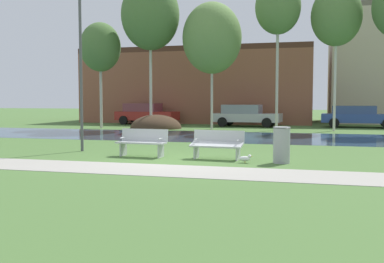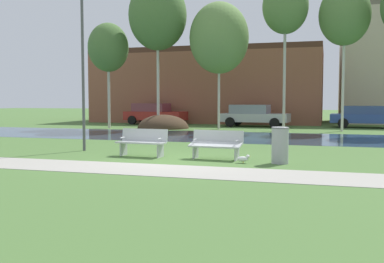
{
  "view_description": "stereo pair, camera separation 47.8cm",
  "coord_description": "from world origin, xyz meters",
  "px_view_note": "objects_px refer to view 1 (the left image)",
  "views": [
    {
      "loc": [
        3.94,
        -12.73,
        1.81
      ],
      "look_at": [
        0.25,
        1.31,
        0.78
      ],
      "focal_mm": 42.14,
      "sensor_mm": 36.0,
      "label": 1
    },
    {
      "loc": [
        4.4,
        -12.6,
        1.81
      ],
      "look_at": [
        0.25,
        1.31,
        0.78
      ],
      "focal_mm": 42.14,
      "sensor_mm": 36.0,
      "label": 2
    }
  ],
  "objects_px": {
    "trash_bin": "(282,144)",
    "seagull": "(245,158)",
    "parked_sedan_second_silver": "(245,115)",
    "bench_right": "(217,144)",
    "parked_hatch_third_blue": "(358,116)",
    "streetlamp": "(80,37)",
    "parked_van_nearest_red": "(146,113)",
    "bench_left": "(142,142)"
  },
  "relations": [
    {
      "from": "trash_bin",
      "to": "parked_hatch_third_blue",
      "type": "xyz_separation_m",
      "value": [
        3.81,
        18.03,
        0.22
      ]
    },
    {
      "from": "streetlamp",
      "to": "parked_van_nearest_red",
      "type": "height_order",
      "value": "streetlamp"
    },
    {
      "from": "seagull",
      "to": "parked_hatch_third_blue",
      "type": "relative_size",
      "value": 0.08
    },
    {
      "from": "bench_right",
      "to": "streetlamp",
      "type": "relative_size",
      "value": 0.27
    },
    {
      "from": "trash_bin",
      "to": "parked_sedan_second_silver",
      "type": "height_order",
      "value": "parked_sedan_second_silver"
    },
    {
      "from": "bench_right",
      "to": "parked_van_nearest_red",
      "type": "distance_m",
      "value": 19.69
    },
    {
      "from": "seagull",
      "to": "parked_sedan_second_silver",
      "type": "relative_size",
      "value": 0.09
    },
    {
      "from": "parked_hatch_third_blue",
      "to": "streetlamp",
      "type": "bearing_deg",
      "value": -122.72
    },
    {
      "from": "streetlamp",
      "to": "parked_sedan_second_silver",
      "type": "height_order",
      "value": "streetlamp"
    },
    {
      "from": "parked_hatch_third_blue",
      "to": "bench_right",
      "type": "bearing_deg",
      "value": -108.06
    },
    {
      "from": "bench_right",
      "to": "parked_sedan_second_silver",
      "type": "xyz_separation_m",
      "value": [
        -1.5,
        16.9,
        0.3
      ]
    },
    {
      "from": "bench_left",
      "to": "parked_van_nearest_red",
      "type": "xyz_separation_m",
      "value": [
        -6.45,
        17.57,
        0.33
      ]
    },
    {
      "from": "parked_sedan_second_silver",
      "to": "trash_bin",
      "type": "bearing_deg",
      "value": -78.74
    },
    {
      "from": "trash_bin",
      "to": "parked_van_nearest_red",
      "type": "bearing_deg",
      "value": 121.1
    },
    {
      "from": "parked_van_nearest_red",
      "to": "trash_bin",
      "type": "bearing_deg",
      "value": -58.9
    },
    {
      "from": "bench_left",
      "to": "trash_bin",
      "type": "relative_size",
      "value": 1.58
    },
    {
      "from": "bench_right",
      "to": "seagull",
      "type": "bearing_deg",
      "value": -33.2
    },
    {
      "from": "bench_left",
      "to": "trash_bin",
      "type": "height_order",
      "value": "trash_bin"
    },
    {
      "from": "seagull",
      "to": "streetlamp",
      "type": "distance_m",
      "value": 7.24
    },
    {
      "from": "streetlamp",
      "to": "parked_hatch_third_blue",
      "type": "xyz_separation_m",
      "value": [
        10.77,
        16.76,
        -3.21
      ]
    },
    {
      "from": "seagull",
      "to": "parked_van_nearest_red",
      "type": "bearing_deg",
      "value": 118.39
    },
    {
      "from": "streetlamp",
      "to": "parked_van_nearest_red",
      "type": "xyz_separation_m",
      "value": [
        -3.87,
        16.69,
        -3.16
      ]
    },
    {
      "from": "trash_bin",
      "to": "parked_van_nearest_red",
      "type": "distance_m",
      "value": 20.97
    },
    {
      "from": "trash_bin",
      "to": "streetlamp",
      "type": "distance_m",
      "value": 7.86
    },
    {
      "from": "parked_van_nearest_red",
      "to": "parked_sedan_second_silver",
      "type": "relative_size",
      "value": 0.99
    },
    {
      "from": "bench_right",
      "to": "seagull",
      "type": "distance_m",
      "value": 1.18
    },
    {
      "from": "streetlamp",
      "to": "parked_sedan_second_silver",
      "type": "bearing_deg",
      "value": 77.61
    },
    {
      "from": "parked_sedan_second_silver",
      "to": "bench_right",
      "type": "bearing_deg",
      "value": -84.94
    },
    {
      "from": "parked_van_nearest_red",
      "to": "bench_left",
      "type": "bearing_deg",
      "value": -69.83
    },
    {
      "from": "bench_left",
      "to": "streetlamp",
      "type": "height_order",
      "value": "streetlamp"
    },
    {
      "from": "bench_right",
      "to": "trash_bin",
      "type": "bearing_deg",
      "value": -11.22
    },
    {
      "from": "parked_van_nearest_red",
      "to": "parked_sedan_second_silver",
      "type": "distance_m",
      "value": 7.42
    },
    {
      "from": "streetlamp",
      "to": "parked_sedan_second_silver",
      "type": "xyz_separation_m",
      "value": [
        3.52,
        16.02,
        -3.19
      ]
    },
    {
      "from": "streetlamp",
      "to": "parked_sedan_second_silver",
      "type": "distance_m",
      "value": 16.71
    },
    {
      "from": "trash_bin",
      "to": "streetlamp",
      "type": "relative_size",
      "value": 0.17
    },
    {
      "from": "trash_bin",
      "to": "seagull",
      "type": "height_order",
      "value": "trash_bin"
    },
    {
      "from": "parked_van_nearest_red",
      "to": "parked_hatch_third_blue",
      "type": "relative_size",
      "value": 0.93
    },
    {
      "from": "streetlamp",
      "to": "parked_van_nearest_red",
      "type": "bearing_deg",
      "value": 103.05
    },
    {
      "from": "streetlamp",
      "to": "bench_left",
      "type": "bearing_deg",
      "value": -18.78
    },
    {
      "from": "parked_hatch_third_blue",
      "to": "trash_bin",
      "type": "bearing_deg",
      "value": -101.92
    },
    {
      "from": "parked_van_nearest_red",
      "to": "seagull",
      "type": "bearing_deg",
      "value": -61.61
    },
    {
      "from": "trash_bin",
      "to": "seagull",
      "type": "distance_m",
      "value": 1.11
    }
  ]
}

